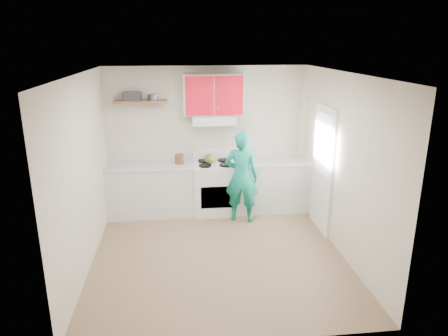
{
  "coord_description": "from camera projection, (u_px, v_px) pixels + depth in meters",
  "views": [
    {
      "loc": [
        -0.52,
        -5.41,
        2.99
      ],
      "look_at": [
        0.15,
        0.55,
        1.15
      ],
      "focal_mm": 33.01,
      "sensor_mm": 36.0,
      "label": 1
    }
  ],
  "objects": [
    {
      "name": "ceiling",
      "position": [
        217.0,
        74.0,
        5.31
      ],
      "size": [
        3.6,
        3.8,
        0.04
      ],
      "primitive_type": "cube",
      "color": "white",
      "rests_on": "floor"
    },
    {
      "name": "counter_right",
      "position": [
        271.0,
        186.0,
        7.58
      ],
      "size": [
        1.32,
        0.6,
        0.9
      ],
      "primitive_type": "cube",
      "color": "silver",
      "rests_on": "floor"
    },
    {
      "name": "door",
      "position": [
        323.0,
        169.0,
        6.63
      ],
      "size": [
        0.05,
        0.85,
        2.05
      ],
      "primitive_type": "cube",
      "color": "white",
      "rests_on": "floor"
    },
    {
      "name": "person",
      "position": [
        242.0,
        177.0,
        6.99
      ],
      "size": [
        0.67,
        0.55,
        1.59
      ],
      "primitive_type": "imported",
      "rotation": [
        0.0,
        0.0,
        2.81
      ],
      "color": "#0E8268",
      "rests_on": "floor"
    },
    {
      "name": "shelf",
      "position": [
        141.0,
        101.0,
        7.02
      ],
      "size": [
        0.9,
        0.3,
        0.04
      ],
      "primitive_type": "cube",
      "color": "brown",
      "rests_on": "back_wall"
    },
    {
      "name": "range_hood",
      "position": [
        214.0,
        119.0,
        7.18
      ],
      "size": [
        0.76,
        0.44,
        0.15
      ],
      "primitive_type": "cube",
      "color": "silver",
      "rests_on": "back_wall"
    },
    {
      "name": "right_wall",
      "position": [
        343.0,
        165.0,
        5.89
      ],
      "size": [
        0.04,
        3.8,
        2.6
      ],
      "primitive_type": "cube",
      "color": "beige",
      "rests_on": "floor"
    },
    {
      "name": "upper_cabinets",
      "position": [
        213.0,
        95.0,
        7.11
      ],
      "size": [
        1.02,
        0.33,
        0.7
      ],
      "primitive_type": "cube",
      "color": "red",
      "rests_on": "back_wall"
    },
    {
      "name": "silicone_mat",
      "position": [
        287.0,
        162.0,
        7.45
      ],
      "size": [
        0.3,
        0.25,
        0.01
      ],
      "primitive_type": "cube",
      "rotation": [
        0.0,
        0.0,
        0.05
      ],
      "color": "red",
      "rests_on": "counter_right"
    },
    {
      "name": "cutting_board",
      "position": [
        261.0,
        164.0,
        7.32
      ],
      "size": [
        0.33,
        0.28,
        0.02
      ],
      "primitive_type": "cube",
      "rotation": [
        0.0,
        0.0,
        -0.24
      ],
      "color": "olive",
      "rests_on": "counter_right"
    },
    {
      "name": "front_wall",
      "position": [
        237.0,
        229.0,
        3.89
      ],
      "size": [
        3.6,
        0.04,
        2.6
      ],
      "primitive_type": "cube",
      "color": "beige",
      "rests_on": "floor"
    },
    {
      "name": "counter_left",
      "position": [
        151.0,
        190.0,
        7.35
      ],
      "size": [
        1.52,
        0.6,
        0.9
      ],
      "primitive_type": "cube",
      "color": "silver",
      "rests_on": "floor"
    },
    {
      "name": "left_wall",
      "position": [
        84.0,
        174.0,
        5.5
      ],
      "size": [
        0.04,
        3.8,
        2.6
      ],
      "primitive_type": "cube",
      "color": "beige",
      "rests_on": "floor"
    },
    {
      "name": "stove",
      "position": [
        215.0,
        188.0,
        7.45
      ],
      "size": [
        0.76,
        0.65,
        0.92
      ],
      "primitive_type": "cube",
      "color": "white",
      "rests_on": "floor"
    },
    {
      "name": "tin",
      "position": [
        153.0,
        97.0,
        6.99
      ],
      "size": [
        0.2,
        0.2,
        0.1
      ],
      "primitive_type": "cylinder",
      "rotation": [
        0.0,
        0.0,
        0.15
      ],
      "color": "#333D4C",
      "rests_on": "shelf"
    },
    {
      "name": "kettle",
      "position": [
        210.0,
        158.0,
        7.32
      ],
      "size": [
        0.27,
        0.27,
        0.18
      ],
      "primitive_type": "ellipsoid",
      "rotation": [
        0.0,
        0.0,
        -0.37
      ],
      "color": "olive",
      "rests_on": "stove"
    },
    {
      "name": "crock",
      "position": [
        179.0,
        160.0,
        7.29
      ],
      "size": [
        0.18,
        0.18,
        0.19
      ],
      "primitive_type": "cylinder",
      "rotation": [
        0.0,
        0.0,
        0.17
      ],
      "color": "brown",
      "rests_on": "counter_left"
    },
    {
      "name": "door_glass",
      "position": [
        323.0,
        144.0,
        6.5
      ],
      "size": [
        0.01,
        0.55,
        0.95
      ],
      "primitive_type": "cube",
      "color": "white",
      "rests_on": "door"
    },
    {
      "name": "books",
      "position": [
        132.0,
        96.0,
        6.95
      ],
      "size": [
        0.33,
        0.27,
        0.15
      ],
      "primitive_type": "cube",
      "rotation": [
        0.0,
        0.0,
        -0.24
      ],
      "color": "#3A343B",
      "rests_on": "shelf"
    },
    {
      "name": "floor",
      "position": [
        218.0,
        254.0,
        6.08
      ],
      "size": [
        3.8,
        3.8,
        0.0
      ],
      "primitive_type": "plane",
      "color": "brown",
      "rests_on": "ground"
    },
    {
      "name": "back_wall",
      "position": [
        208.0,
        139.0,
        7.5
      ],
      "size": [
        3.6,
        0.04,
        2.6
      ],
      "primitive_type": "cube",
      "color": "beige",
      "rests_on": "floor"
    }
  ]
}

